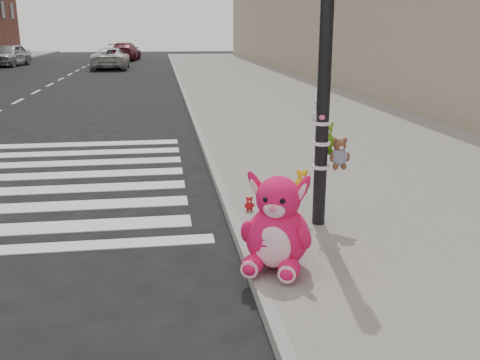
{
  "coord_description": "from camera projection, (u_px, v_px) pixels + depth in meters",
  "views": [
    {
      "loc": [
        0.66,
        -4.44,
        2.55
      ],
      "look_at": [
        1.59,
        1.83,
        0.75
      ],
      "focal_mm": 40.0,
      "sensor_mm": 36.0,
      "label": 1
    }
  ],
  "objects": [
    {
      "name": "ground",
      "position": [
        96.0,
        321.0,
        4.83
      ],
      "size": [
        120.0,
        120.0,
        0.0
      ],
      "primitive_type": "plane",
      "color": "black",
      "rests_on": "ground"
    },
    {
      "name": "sidewalk_near",
      "position": [
        318.0,
        120.0,
        15.03
      ],
      "size": [
        7.0,
        80.0,
        0.14
      ],
      "primitive_type": "cube",
      "color": "slate",
      "rests_on": "ground"
    },
    {
      "name": "curb_edge",
      "position": [
        195.0,
        123.0,
        14.55
      ],
      "size": [
        0.12,
        80.0,
        0.15
      ],
      "primitive_type": "cube",
      "color": "gray",
      "rests_on": "ground"
    },
    {
      "name": "signal_pole",
      "position": [
        325.0,
        91.0,
        6.43
      ],
      "size": [
        0.66,
        0.5,
        4.0
      ],
      "color": "black",
      "rests_on": "sidewalk_near"
    },
    {
      "name": "pink_bunny",
      "position": [
        277.0,
        230.0,
        5.47
      ],
      "size": [
        0.89,
        0.95,
        1.04
      ],
      "rotation": [
        0.0,
        0.0,
        -0.44
      ],
      "color": "#E81356",
      "rests_on": "sidewalk_near"
    },
    {
      "name": "red_teddy",
      "position": [
        249.0,
        204.0,
        7.3
      ],
      "size": [
        0.14,
        0.1,
        0.2
      ],
      "primitive_type": null,
      "rotation": [
        0.0,
        0.0,
        -0.02
      ],
      "color": "#B61217",
      "rests_on": "sidewalk_near"
    },
    {
      "name": "car_white_near",
      "position": [
        111.0,
        58.0,
        34.8
      ],
      "size": [
        2.28,
        4.92,
        1.37
      ],
      "primitive_type": "imported",
      "rotation": [
        0.0,
        0.0,
        3.14
      ],
      "color": "silver",
      "rests_on": "ground"
    },
    {
      "name": "car_maroon_near",
      "position": [
        125.0,
        51.0,
        44.33
      ],
      "size": [
        2.53,
        5.21,
        1.46
      ],
      "primitive_type": "imported",
      "rotation": [
        0.0,
        0.0,
        3.04
      ],
      "color": "maroon",
      "rests_on": "ground"
    },
    {
      "name": "car_silver_deep",
      "position": [
        9.0,
        55.0,
        37.52
      ],
      "size": [
        2.43,
        4.74,
        1.54
      ],
      "primitive_type": "imported",
      "rotation": [
        0.0,
        0.0,
        -0.14
      ],
      "color": "#A8A8AD",
      "rests_on": "ground"
    }
  ]
}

